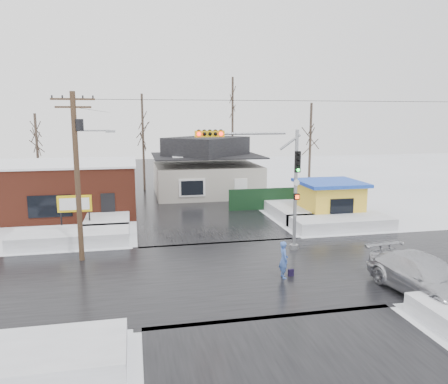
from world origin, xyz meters
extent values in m
plane|color=white|center=(0.00, 0.00, 0.00)|extent=(120.00, 120.00, 0.00)
cube|color=black|center=(0.00, 0.00, 0.01)|extent=(10.00, 120.00, 0.02)
cube|color=black|center=(0.00, 0.00, 0.01)|extent=(120.00, 10.00, 0.02)
cube|color=white|center=(-9.00, 7.00, 0.40)|extent=(7.00, 3.00, 0.80)
cube|color=white|center=(9.00, 7.00, 0.40)|extent=(7.00, 3.00, 0.80)
cube|color=white|center=(-9.00, -7.00, 0.35)|extent=(7.00, 3.00, 0.70)
cube|color=white|center=(-7.00, 12.00, 0.40)|extent=(3.00, 8.00, 0.80)
cube|color=white|center=(7.00, 12.00, 0.40)|extent=(3.00, 8.00, 0.80)
cylinder|color=gray|center=(4.00, 3.00, 3.50)|extent=(0.20, 0.20, 7.00)
cylinder|color=gray|center=(4.00, 3.00, 0.15)|extent=(0.50, 0.50, 0.30)
cylinder|color=gray|center=(1.00, 3.00, 6.80)|extent=(4.60, 0.14, 0.14)
cube|color=gold|center=(-1.00, 3.00, 6.80)|extent=(1.60, 0.28, 0.35)
sphere|color=#FF0C0C|center=(-1.60, 2.84, 6.80)|extent=(0.20, 0.20, 0.20)
sphere|color=#FF0C0C|center=(-0.40, 2.84, 6.80)|extent=(0.20, 0.20, 0.20)
cube|color=black|center=(4.00, 2.80, 5.20)|extent=(0.30, 0.22, 1.20)
sphere|color=#0CE533|center=(4.00, 2.66, 4.75)|extent=(0.18, 0.18, 0.18)
cube|color=black|center=(4.00, 2.80, 3.20)|extent=(0.30, 0.20, 0.35)
cylinder|color=#382619|center=(-8.00, 3.50, 4.50)|extent=(0.28, 0.28, 9.00)
cube|color=#382619|center=(-8.00, 3.50, 8.60)|extent=(2.20, 0.10, 0.10)
cube|color=#382619|center=(-8.00, 3.50, 8.20)|extent=(1.80, 0.10, 0.10)
cylinder|color=black|center=(-7.75, 3.50, 7.30)|extent=(0.44, 0.44, 0.60)
cylinder|color=gray|center=(-7.10, 3.50, 7.00)|extent=(1.80, 0.08, 0.08)
cube|color=gray|center=(-6.20, 3.50, 6.95)|extent=(0.50, 0.22, 0.12)
cube|color=maroon|center=(-11.00, 16.00, 2.00)|extent=(12.00, 8.00, 4.00)
cube|color=white|center=(-11.00, 16.00, 4.05)|extent=(12.20, 8.20, 0.15)
cube|color=black|center=(-11.00, 11.98, 1.40)|extent=(3.00, 0.08, 1.60)
cube|color=black|center=(-7.00, 11.98, 1.10)|extent=(1.00, 0.08, 2.20)
cylinder|color=black|center=(-9.90, 9.50, 0.90)|extent=(0.10, 0.10, 1.80)
cylinder|color=black|center=(-8.10, 9.50, 0.90)|extent=(0.10, 0.10, 1.80)
cube|color=gold|center=(-9.00, 9.50, 2.00)|extent=(2.20, 0.18, 1.10)
cube|color=white|center=(-9.00, 9.39, 2.00)|extent=(1.90, 0.02, 0.80)
cube|color=#AEA89D|center=(2.00, 22.00, 1.50)|extent=(10.00, 8.00, 3.00)
cube|color=black|center=(2.00, 22.00, 3.90)|extent=(10.40, 8.40, 0.12)
pyramid|color=black|center=(2.00, 22.00, 4.86)|extent=(9.00, 7.00, 1.80)
cube|color=maroon|center=(5.20, 23.00, 4.90)|extent=(0.70, 0.70, 1.40)
cube|color=white|center=(0.00, 17.95, 1.40)|extent=(2.40, 0.12, 1.60)
cube|color=yellow|center=(9.50, 10.00, 1.30)|extent=(4.00, 4.00, 2.60)
cube|color=#162DA8|center=(9.50, 10.00, 2.75)|extent=(4.60, 4.60, 0.25)
cube|color=black|center=(9.50, 7.97, 1.30)|extent=(1.80, 0.06, 1.20)
cube|color=black|center=(6.50, 14.00, 0.90)|extent=(8.00, 0.12, 1.80)
cylinder|color=#332821|center=(-4.00, 26.00, 5.00)|extent=(0.24, 0.24, 10.00)
cylinder|color=#332821|center=(6.00, 28.00, 6.00)|extent=(0.24, 0.24, 12.00)
cylinder|color=#332821|center=(12.00, 20.00, 4.50)|extent=(0.24, 0.24, 9.00)
cylinder|color=#332821|center=(-14.00, 24.00, 4.00)|extent=(0.24, 0.24, 8.00)
imported|color=#4164B8|center=(1.85, -1.23, 0.91)|extent=(0.45, 0.67, 1.82)
imported|color=#B9BAC1|center=(7.16, -4.50, 0.85)|extent=(3.11, 6.10, 1.70)
cube|color=black|center=(2.27, -1.13, 0.17)|extent=(0.29, 0.15, 0.35)
camera|label=1|loc=(-5.08, -20.35, 7.76)|focal=35.00mm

